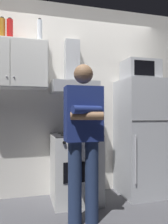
# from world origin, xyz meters

# --- Properties ---
(ground_plane) EXTENTS (7.00, 7.00, 0.00)m
(ground_plane) POSITION_xyz_m (0.00, 0.00, 0.00)
(ground_plane) COLOR #4C4C51
(back_wall_tiled) EXTENTS (4.80, 0.10, 2.70)m
(back_wall_tiled) POSITION_xyz_m (0.00, 0.60, 1.35)
(back_wall_tiled) COLOR silver
(back_wall_tiled) RESTS_ON ground_plane
(upper_cabinet) EXTENTS (0.90, 0.37, 0.60)m
(upper_cabinet) POSITION_xyz_m (-0.85, 0.37, 1.75)
(upper_cabinet) COLOR white
(stove_oven) EXTENTS (0.60, 0.62, 0.87)m
(stove_oven) POSITION_xyz_m (-0.05, 0.25, 0.43)
(stove_oven) COLOR white
(stove_oven) RESTS_ON ground_plane
(range_hood) EXTENTS (0.60, 0.44, 0.75)m
(range_hood) POSITION_xyz_m (-0.05, 0.38, 1.60)
(range_hood) COLOR #B7BABF
(refrigerator) EXTENTS (0.60, 0.62, 1.60)m
(refrigerator) POSITION_xyz_m (0.90, 0.25, 0.80)
(refrigerator) COLOR silver
(refrigerator) RESTS_ON ground_plane
(microwave) EXTENTS (0.48, 0.37, 0.28)m
(microwave) POSITION_xyz_m (0.90, 0.27, 1.74)
(microwave) COLOR #B7BABF
(microwave) RESTS_ON refrigerator
(person_standing) EXTENTS (0.38, 0.33, 1.64)m
(person_standing) POSITION_xyz_m (-0.10, -0.36, 0.90)
(person_standing) COLOR navy
(person_standing) RESTS_ON ground_plane
(cooking_pot) EXTENTS (0.29, 0.19, 0.13)m
(cooking_pot) POSITION_xyz_m (0.08, 0.13, 0.94)
(cooking_pot) COLOR #B7BABF
(cooking_pot) RESTS_ON stove_oven
(bottle_soda_red) EXTENTS (0.08, 0.08, 0.29)m
(bottle_soda_red) POSITION_xyz_m (-0.87, 0.39, 2.19)
(bottle_soda_red) COLOR red
(bottle_soda_red) RESTS_ON upper_cabinet
(bottle_liquor_amber) EXTENTS (0.08, 0.08, 0.29)m
(bottle_liquor_amber) POSITION_xyz_m (-0.96, 0.40, 2.19)
(bottle_liquor_amber) COLOR #B7721E
(bottle_liquor_amber) RESTS_ON upper_cabinet
(bottle_vodka_clear) EXTENTS (0.07, 0.07, 0.33)m
(bottle_vodka_clear) POSITION_xyz_m (-0.50, 0.41, 2.21)
(bottle_vodka_clear) COLOR silver
(bottle_vodka_clear) RESTS_ON upper_cabinet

